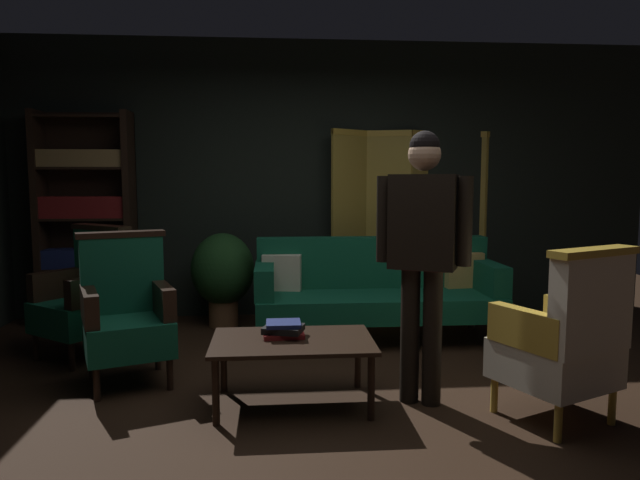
% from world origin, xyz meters
% --- Properties ---
extents(ground_plane, '(10.00, 10.00, 0.00)m').
position_xyz_m(ground_plane, '(0.00, 0.00, 0.00)').
color(ground_plane, black).
extents(back_wall, '(7.20, 0.10, 2.80)m').
position_xyz_m(back_wall, '(0.00, 2.45, 1.40)').
color(back_wall, black).
rests_on(back_wall, ground_plane).
extents(folding_screen, '(2.04, 0.55, 1.90)m').
position_xyz_m(folding_screen, '(1.24, 2.41, 0.99)').
color(folding_screen, '#B29338').
rests_on(folding_screen, ground_plane).
extents(bookshelf, '(0.90, 0.32, 2.05)m').
position_xyz_m(bookshelf, '(-2.15, 2.20, 1.06)').
color(bookshelf, black).
rests_on(bookshelf, ground_plane).
extents(velvet_couch, '(2.12, 0.78, 0.88)m').
position_xyz_m(velvet_couch, '(0.55, 1.45, 0.45)').
color(velvet_couch, black).
rests_on(velvet_couch, ground_plane).
extents(coffee_table, '(1.00, 0.64, 0.42)m').
position_xyz_m(coffee_table, '(-0.24, -0.03, 0.37)').
color(coffee_table, black).
rests_on(coffee_table, ground_plane).
extents(armchair_gilt_accent, '(0.76, 0.76, 1.04)m').
position_xyz_m(armchair_gilt_accent, '(1.31, -0.42, 0.49)').
color(armchair_gilt_accent, gold).
rests_on(armchair_gilt_accent, ground_plane).
extents(armchair_wing_left, '(0.75, 0.74, 1.04)m').
position_xyz_m(armchair_wing_left, '(-1.37, 0.49, 0.49)').
color(armchair_wing_left, black).
rests_on(armchair_wing_left, ground_plane).
extents(armchair_wing_right, '(0.81, 0.81, 1.04)m').
position_xyz_m(armchair_wing_right, '(-1.84, 1.11, 0.49)').
color(armchair_wing_right, black).
rests_on(armchair_wing_right, ground_plane).
extents(standing_figure, '(0.54, 0.36, 1.70)m').
position_xyz_m(standing_figure, '(0.57, -0.06, 1.03)').
color(standing_figure, black).
rests_on(standing_figure, ground_plane).
extents(potted_plant, '(0.60, 0.60, 0.90)m').
position_xyz_m(potted_plant, '(-0.84, 1.98, 0.52)').
color(potted_plant, brown).
rests_on(potted_plant, ground_plane).
extents(book_red_leather, '(0.26, 0.20, 0.03)m').
position_xyz_m(book_red_leather, '(-0.29, 0.04, 0.44)').
color(book_red_leather, maroon).
rests_on(book_red_leather, coffee_table).
extents(book_black_cloth, '(0.28, 0.25, 0.04)m').
position_xyz_m(book_black_cloth, '(-0.29, 0.04, 0.47)').
color(book_black_cloth, black).
rests_on(book_black_cloth, book_red_leather).
extents(book_navy_cloth, '(0.22, 0.19, 0.03)m').
position_xyz_m(book_navy_cloth, '(-0.29, 0.04, 0.50)').
color(book_navy_cloth, navy).
rests_on(book_navy_cloth, book_black_cloth).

